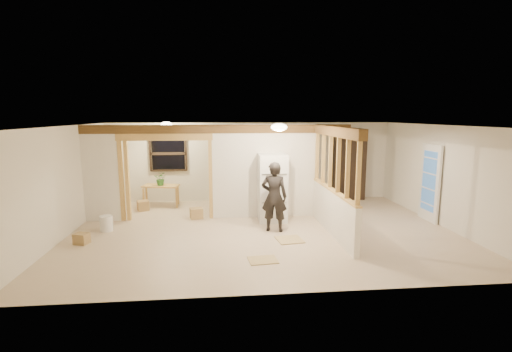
{
  "coord_description": "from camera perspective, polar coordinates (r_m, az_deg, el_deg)",
  "views": [
    {
      "loc": [
        -0.99,
        -8.55,
        2.75
      ],
      "look_at": [
        -0.12,
        0.4,
        1.26
      ],
      "focal_mm": 26.0,
      "sensor_mm": 36.0,
      "label": 1
    }
  ],
  "objects": [
    {
      "name": "stud_partition",
      "position": [
        8.63,
        11.95,
        1.96
      ],
      "size": [
        0.14,
        3.2,
        1.32
      ],
      "primitive_type": "cube",
      "color": "tan",
      "rests_on": "pony_wall"
    },
    {
      "name": "partition_center",
      "position": [
        9.94,
        1.36,
        0.74
      ],
      "size": [
        2.8,
        0.12,
        2.5
      ],
      "primitive_type": "cube",
      "color": "silver",
      "rests_on": "floor"
    },
    {
      "name": "wall_left",
      "position": [
        9.37,
        -27.5,
        -0.86
      ],
      "size": [
        0.01,
        6.5,
        2.5
      ],
      "primitive_type": "cube",
      "color": "beige",
      "rests_on": "floor"
    },
    {
      "name": "floor",
      "position": [
        9.04,
        0.99,
        -8.31
      ],
      "size": [
        9.0,
        6.5,
        0.01
      ],
      "primitive_type": "cube",
      "color": "#C4AD91",
      "rests_on": "ground"
    },
    {
      "name": "pony_wall",
      "position": [
        8.85,
        11.7,
        -5.51
      ],
      "size": [
        0.12,
        3.2,
        1.0
      ],
      "primitive_type": "cube",
      "color": "silver",
      "rests_on": "floor"
    },
    {
      "name": "refrigerator",
      "position": [
        9.62,
        2.52,
        -1.82
      ],
      "size": [
        0.72,
        0.7,
        1.75
      ],
      "primitive_type": "cube",
      "color": "white",
      "rests_on": "floor"
    },
    {
      "name": "box_util_a",
      "position": [
        10.1,
        -9.15,
        -5.68
      ],
      "size": [
        0.38,
        0.34,
        0.28
      ],
      "primitive_type": "cube",
      "rotation": [
        0.0,
        0.0,
        0.23
      ],
      "color": "#A5834F",
      "rests_on": "floor"
    },
    {
      "name": "header_beam_right",
      "position": [
        8.56,
        12.12,
        6.74
      ],
      "size": [
        0.18,
        3.3,
        0.22
      ],
      "primitive_type": "cube",
      "color": "brown",
      "rests_on": "ceiling"
    },
    {
      "name": "ceiling_dome_util",
      "position": [
        10.96,
        -13.62,
        7.75
      ],
      "size": [
        0.32,
        0.32,
        0.14
      ],
      "primitive_type": "ellipsoid",
      "color": "#FFEABF",
      "rests_on": "ceiling"
    },
    {
      "name": "french_door",
      "position": [
        10.61,
        25.19,
        -0.97
      ],
      "size": [
        0.12,
        0.86,
        2.0
      ],
      "primitive_type": "cube",
      "color": "white",
      "rests_on": "floor"
    },
    {
      "name": "ceiling",
      "position": [
        8.62,
        1.04,
        7.76
      ],
      "size": [
        9.0,
        6.5,
        0.01
      ],
      "primitive_type": "cube",
      "color": "white"
    },
    {
      "name": "window_back",
      "position": [
        11.9,
        -13.35,
        3.38
      ],
      "size": [
        1.12,
        0.1,
        1.1
      ],
      "primitive_type": "cube",
      "color": "black",
      "rests_on": "wall_back"
    },
    {
      "name": "floor_panel_near",
      "position": [
        8.37,
        5.18,
        -9.73
      ],
      "size": [
        0.62,
        0.62,
        0.02
      ],
      "primitive_type": "cube",
      "rotation": [
        0.0,
        0.0,
        0.13
      ],
      "color": "tan",
      "rests_on": "floor"
    },
    {
      "name": "floor_panel_far",
      "position": [
        7.25,
        1.07,
        -12.8
      ],
      "size": [
        0.58,
        0.49,
        0.02
      ],
      "primitive_type": "cube",
      "rotation": [
        0.0,
        0.0,
        0.1
      ],
      "color": "tan",
      "rests_on": "floor"
    },
    {
      "name": "wall_back",
      "position": [
        11.94,
        -0.78,
        2.2
      ],
      "size": [
        9.0,
        0.01,
        2.5
      ],
      "primitive_type": "cube",
      "color": "beige",
      "rests_on": "floor"
    },
    {
      "name": "box_front",
      "position": [
        8.9,
        -25.26,
        -8.7
      ],
      "size": [
        0.34,
        0.31,
        0.23
      ],
      "primitive_type": "cube",
      "rotation": [
        0.0,
        0.0,
        -0.32
      ],
      "color": "#A5834F",
      "rests_on": "floor"
    },
    {
      "name": "wall_right",
      "position": [
        10.28,
        26.8,
        0.01
      ],
      "size": [
        0.01,
        6.5,
        2.5
      ],
      "primitive_type": "cube",
      "color": "beige",
      "rests_on": "floor"
    },
    {
      "name": "woman",
      "position": [
        8.76,
        2.81,
        -3.19
      ],
      "size": [
        0.7,
        0.55,
        1.67
      ],
      "primitive_type": "imported",
      "rotation": [
        0.0,
        0.0,
        2.86
      ],
      "color": "#2C2928",
      "rests_on": "floor"
    },
    {
      "name": "partition_left_stub",
      "position": [
        10.33,
        -22.74,
        0.34
      ],
      "size": [
        0.9,
        0.12,
        2.5
      ],
      "primitive_type": "cube",
      "color": "silver",
      "rests_on": "floor"
    },
    {
      "name": "ceiling_dome_main",
      "position": [
        8.16,
        3.55,
        7.52
      ],
      "size": [
        0.36,
        0.36,
        0.16
      ],
      "primitive_type": "ellipsoid",
      "color": "#FFEABF",
      "rests_on": "ceiling"
    },
    {
      "name": "shop_vac",
      "position": [
        11.4,
        -20.8,
        -3.73
      ],
      "size": [
        0.48,
        0.48,
        0.56
      ],
      "primitive_type": "cylinder",
      "rotation": [
        0.0,
        0.0,
        -0.15
      ],
      "color": "#A62515",
      "rests_on": "floor"
    },
    {
      "name": "bookshelf",
      "position": [
        12.42,
        14.13,
        1.13
      ],
      "size": [
        1.02,
        0.34,
        2.04
      ],
      "primitive_type": "cube",
      "color": "black",
      "rests_on": "floor"
    },
    {
      "name": "doorway_frame",
      "position": [
        9.99,
        -13.61,
        -0.35
      ],
      "size": [
        2.46,
        0.14,
        2.2
      ],
      "primitive_type": "cube",
      "color": "tan",
      "rests_on": "floor"
    },
    {
      "name": "bucket",
      "position": [
        9.59,
        -22.03,
        -6.78
      ],
      "size": [
        0.3,
        0.3,
        0.37
      ],
      "primitive_type": "cylinder",
      "rotation": [
        0.0,
        0.0,
        -0.03
      ],
      "color": "white",
      "rests_on": "floor"
    },
    {
      "name": "work_table",
      "position": [
        11.58,
        -14.37,
        -2.95
      ],
      "size": [
        1.13,
        0.73,
        0.66
      ],
      "primitive_type": "cube",
      "rotation": [
        0.0,
        0.0,
        -0.21
      ],
      "color": "tan",
      "rests_on": "floor"
    },
    {
      "name": "hanging_bulb",
      "position": [
        10.22,
        -11.3,
        6.05
      ],
      "size": [
        0.07,
        0.07,
        0.07
      ],
      "primitive_type": "ellipsoid",
      "color": "#FFD88C",
      "rests_on": "ceiling"
    },
    {
      "name": "box_util_b",
      "position": [
        11.26,
        -16.97,
        -4.38
      ],
      "size": [
        0.39,
        0.39,
        0.29
      ],
      "primitive_type": "cube",
      "rotation": [
        0.0,
        0.0,
        0.36
      ],
      "color": "#A5834F",
      "rests_on": "floor"
    },
    {
      "name": "potted_plant",
      "position": [
        11.43,
        -14.43,
        -0.39
      ],
      "size": [
        0.4,
        0.36,
        0.41
      ],
      "primitive_type": "imported",
      "rotation": [
        0.0,
        0.0,
        -0.13
      ],
      "color": "#345B28",
      "rests_on": "work_table"
    },
    {
      "name": "header_beam_back",
      "position": [
        9.76,
        -5.68,
        7.21
      ],
      "size": [
        7.0,
        0.18,
        0.22
      ],
      "primitive_type": "cube",
      "color": "brown",
      "rests_on": "ceiling"
    },
    {
      "name": "wall_front",
      "position": [
        5.6,
        4.85,
        -6.13
      ],
      "size": [
        9.0,
        0.01,
        2.5
      ],
      "primitive_type": "cube",
      "color": "beige",
      "rests_on": "floor"
    }
  ]
}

